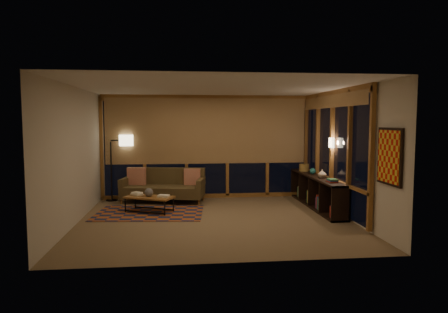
{
  "coord_description": "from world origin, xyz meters",
  "views": [
    {
      "loc": [
        -0.67,
        -8.01,
        2.02
      ],
      "look_at": [
        0.26,
        0.66,
        1.25
      ],
      "focal_mm": 32.0,
      "sensor_mm": 36.0,
      "label": 1
    }
  ],
  "objects": [
    {
      "name": "coffee_table",
      "position": [
        -1.39,
        0.87,
        0.18
      ],
      "size": [
        1.17,
        0.9,
        0.36
      ],
      "primitive_type": null,
      "rotation": [
        0.0,
        0.0,
        -0.45
      ],
      "color": "olive",
      "rests_on": "floor"
    },
    {
      "name": "pillow_right",
      "position": [
        -0.4,
        2.02,
        0.62
      ],
      "size": [
        0.43,
        0.19,
        0.41
      ],
      "primitive_type": null,
      "rotation": [
        0.0,
        0.0,
        -0.14
      ],
      "color": "red",
      "rests_on": "sofa"
    },
    {
      "name": "window_wall_back",
      "position": [
        0.0,
        2.43,
        1.35
      ],
      "size": [
        5.3,
        0.16,
        2.6
      ],
      "primitive_type": null,
      "color": "olive",
      "rests_on": "walls"
    },
    {
      "name": "shelf_book_stack",
      "position": [
        2.49,
        0.01,
        0.78
      ],
      "size": [
        0.25,
        0.31,
        0.08
      ],
      "primitive_type": null,
      "rotation": [
        0.0,
        0.0,
        -0.25
      ],
      "color": "white",
      "rests_on": "bookshelf"
    },
    {
      "name": "ceiling",
      "position": [
        0.0,
        0.0,
        2.7
      ],
      "size": [
        5.5,
        5.0,
        0.01
      ],
      "primitive_type": "cube",
      "color": "silver",
      "rests_on": "walls"
    },
    {
      "name": "area_rug",
      "position": [
        -1.38,
        0.77,
        0.01
      ],
      "size": [
        2.46,
        1.76,
        0.01
      ],
      "primitive_type": "cube",
      "rotation": [
        0.0,
        0.0,
        -0.1
      ],
      "color": "#A74F1C",
      "rests_on": "floor"
    },
    {
      "name": "window_wall_right",
      "position": [
        2.68,
        0.6,
        1.35
      ],
      "size": [
        0.16,
        3.7,
        2.6
      ],
      "primitive_type": null,
      "color": "olive",
      "rests_on": "walls"
    },
    {
      "name": "sofa",
      "position": [
        -1.14,
        1.96,
        0.41
      ],
      "size": [
        2.14,
        1.2,
        0.83
      ],
      "primitive_type": null,
      "rotation": [
        0.0,
        0.0,
        -0.2
      ],
      "color": "#45381C",
      "rests_on": "floor"
    },
    {
      "name": "book_stack_a",
      "position": [
        -1.68,
        1.04,
        0.39
      ],
      "size": [
        0.28,
        0.27,
        0.06
      ],
      "primitive_type": null,
      "rotation": [
        0.0,
        0.0,
        -0.75
      ],
      "color": "white",
      "rests_on": "coffee_table"
    },
    {
      "name": "walls",
      "position": [
        0.0,
        0.0,
        1.35
      ],
      "size": [
        5.51,
        5.01,
        2.7
      ],
      "color": "beige",
      "rests_on": "floor"
    },
    {
      "name": "bookshelf",
      "position": [
        2.49,
        1.0,
        0.37
      ],
      "size": [
        0.4,
        2.97,
        0.74
      ],
      "primitive_type": null,
      "color": "black",
      "rests_on": "floor"
    },
    {
      "name": "vase",
      "position": [
        2.49,
        0.63,
        0.84
      ],
      "size": [
        0.21,
        0.21,
        0.2
      ],
      "primitive_type": "imported",
      "rotation": [
        0.0,
        0.0,
        -0.09
      ],
      "color": "tan",
      "rests_on": "bookshelf"
    },
    {
      "name": "teal_bowl",
      "position": [
        2.49,
        1.28,
        0.82
      ],
      "size": [
        0.17,
        0.17,
        0.15
      ],
      "primitive_type": "sphere",
      "rotation": [
        0.0,
        0.0,
        -0.16
      ],
      "color": "#1C605A",
      "rests_on": "bookshelf"
    },
    {
      "name": "pillow_left",
      "position": [
        -1.81,
        2.22,
        0.64
      ],
      "size": [
        0.48,
        0.24,
        0.45
      ],
      "primitive_type": null,
      "rotation": [
        0.0,
        0.0,
        -0.2
      ],
      "color": "red",
      "rests_on": "sofa"
    },
    {
      "name": "wall_art",
      "position": [
        2.71,
        -1.85,
        1.45
      ],
      "size": [
        0.06,
        0.74,
        0.94
      ],
      "primitive_type": null,
      "color": "red",
      "rests_on": "walls"
    },
    {
      "name": "floor",
      "position": [
        0.0,
        0.0,
        0.0
      ],
      "size": [
        5.5,
        5.0,
        0.01
      ],
      "primitive_type": "cube",
      "color": "#8A704D",
      "rests_on": "ground"
    },
    {
      "name": "floor_lamp",
      "position": [
        -2.45,
        2.33,
        0.84
      ],
      "size": [
        0.63,
        0.47,
        1.69
      ],
      "primitive_type": null,
      "rotation": [
        0.0,
        0.0,
        0.2
      ],
      "color": "black",
      "rests_on": "floor"
    },
    {
      "name": "book_stack_b",
      "position": [
        -1.07,
        0.76,
        0.38
      ],
      "size": [
        0.29,
        0.26,
        0.05
      ],
      "primitive_type": null,
      "rotation": [
        0.0,
        0.0,
        -0.35
      ],
      "color": "white",
      "rests_on": "coffee_table"
    },
    {
      "name": "wall_sconce",
      "position": [
        2.62,
        0.45,
        1.55
      ],
      "size": [
        0.12,
        0.18,
        0.22
      ],
      "primitive_type": null,
      "color": "#F8E9B9",
      "rests_on": "walls"
    },
    {
      "name": "ceramic_pot",
      "position": [
        -1.4,
        0.87,
        0.45
      ],
      "size": [
        0.27,
        0.27,
        0.19
      ],
      "primitive_type": "sphere",
      "rotation": [
        0.0,
        0.0,
        -0.75
      ],
      "color": "#222128",
      "rests_on": "coffee_table"
    },
    {
      "name": "basket",
      "position": [
        2.47,
        1.91,
        0.83
      ],
      "size": [
        0.31,
        0.31,
        0.18
      ],
      "primitive_type": "cylinder",
      "rotation": [
        0.0,
        0.0,
        -0.3
      ],
      "color": "olive",
      "rests_on": "bookshelf"
    }
  ]
}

